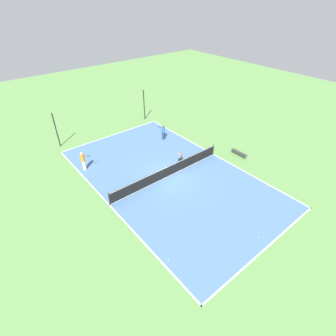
% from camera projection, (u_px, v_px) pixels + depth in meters
% --- Properties ---
extents(ground_plane, '(80.00, 80.00, 0.00)m').
position_uv_depth(ground_plane, '(168.00, 176.00, 23.10)').
color(ground_plane, '#60934C').
extents(court_surface, '(11.76, 20.01, 0.02)m').
position_uv_depth(court_surface, '(168.00, 176.00, 23.09)').
color(court_surface, '#4C729E').
rests_on(court_surface, ground_plane).
extents(tennis_net, '(11.56, 0.10, 1.10)m').
position_uv_depth(tennis_net, '(168.00, 171.00, 22.76)').
color(tennis_net, black).
rests_on(tennis_net, court_surface).
extents(bench, '(0.36, 1.76, 0.45)m').
position_uv_depth(bench, '(239.00, 153.00, 25.61)').
color(bench, '#333338').
rests_on(bench, ground_plane).
extents(player_baseline_gray, '(0.51, 0.51, 1.36)m').
position_uv_depth(player_baseline_gray, '(180.00, 157.00, 24.33)').
color(player_baseline_gray, black).
rests_on(player_baseline_gray, court_surface).
extents(player_near_blue, '(0.49, 0.98, 1.68)m').
position_uv_depth(player_near_blue, '(163.00, 131.00, 28.12)').
color(player_near_blue, navy).
rests_on(player_near_blue, court_surface).
extents(player_center_orange, '(0.98, 0.72, 1.82)m').
position_uv_depth(player_center_orange, '(83.00, 160.00, 23.34)').
color(player_center_orange, white).
rests_on(player_center_orange, court_surface).
extents(tennis_ball_near_net, '(0.07, 0.07, 0.07)m').
position_uv_depth(tennis_ball_near_net, '(259.00, 238.00, 17.41)').
color(tennis_ball_near_net, '#CCE033').
rests_on(tennis_ball_near_net, court_surface).
extents(tennis_ball_far_baseline, '(0.07, 0.07, 0.07)m').
position_uv_depth(tennis_ball_far_baseline, '(145.00, 178.00, 22.78)').
color(tennis_ball_far_baseline, '#CCE033').
rests_on(tennis_ball_far_baseline, court_surface).
extents(tennis_ball_midcourt, '(0.07, 0.07, 0.07)m').
position_uv_depth(tennis_ball_midcourt, '(169.00, 260.00, 15.97)').
color(tennis_ball_midcourt, '#CCE033').
rests_on(tennis_ball_midcourt, court_surface).
extents(tennis_ball_left_sideline, '(0.07, 0.07, 0.07)m').
position_uv_depth(tennis_ball_left_sideline, '(267.00, 186.00, 21.92)').
color(tennis_ball_left_sideline, '#CCE033').
rests_on(tennis_ball_left_sideline, court_surface).
extents(fence_post_back_left, '(0.12, 0.12, 3.70)m').
position_uv_depth(fence_post_back_left, '(56.00, 130.00, 26.41)').
color(fence_post_back_left, black).
rests_on(fence_post_back_left, ground_plane).
extents(fence_post_back_right, '(0.12, 0.12, 3.70)m').
position_uv_depth(fence_post_back_right, '(144.00, 105.00, 32.00)').
color(fence_post_back_right, black).
rests_on(fence_post_back_right, ground_plane).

